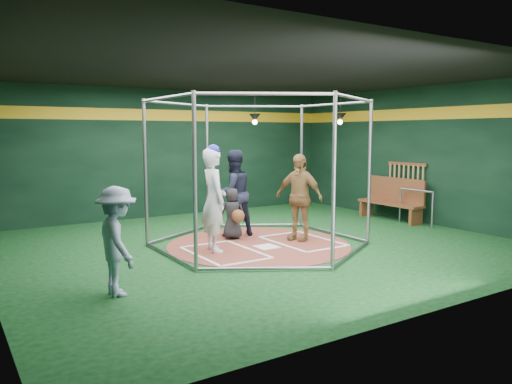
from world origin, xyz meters
TOP-DOWN VIEW (x-y plane):
  - room_shell at (0.00, 0.01)m, footprint 10.10×9.10m
  - clay_disc at (0.00, 0.00)m, footprint 3.80×3.80m
  - home_plate at (0.00, -0.30)m, footprint 0.43×0.43m
  - batter_box_left at (-0.95, -0.25)m, footprint 1.17×1.77m
  - batter_box_right at (0.95, -0.25)m, footprint 1.17×1.77m
  - batting_cage at (-0.00, -0.00)m, footprint 4.05×4.67m
  - bat_rack at (4.93, 0.40)m, footprint 0.07×1.25m
  - pendant_lamp_near at (2.20, 3.60)m, footprint 0.34×0.34m
  - pendant_lamp_far at (4.00, 2.00)m, footprint 0.34×0.34m
  - batter_figure at (-1.05, -0.01)m, footprint 0.61×0.81m
  - visitor_leopard at (0.98, -0.07)m, footprint 0.87×1.18m
  - catcher_figure at (-0.18, 0.76)m, footprint 0.64×0.66m
  - umpire at (-0.01, 1.03)m, footprint 0.95×0.74m
  - bystander_blue at (-3.44, -1.61)m, footprint 0.60×1.03m
  - dugout_bench at (4.64, 0.59)m, footprint 0.45×1.94m
  - steel_railing at (4.55, -0.26)m, footprint 0.05×1.06m

SIDE VIEW (x-z plane):
  - clay_disc at x=0.00m, z-range 0.00..0.01m
  - batter_box_left at x=-0.95m, z-range 0.01..0.02m
  - batter_box_right at x=0.95m, z-range 0.01..0.02m
  - home_plate at x=0.00m, z-range 0.01..0.02m
  - catcher_figure at x=-0.18m, z-range 0.01..1.14m
  - dugout_bench at x=4.64m, z-range 0.01..1.15m
  - steel_railing at x=4.55m, z-range 0.15..1.06m
  - bystander_blue at x=-3.44m, z-range 0.00..1.58m
  - visitor_leopard at x=0.98m, z-range 0.01..1.88m
  - umpire at x=-0.01m, z-range 0.01..1.95m
  - batter_figure at x=-1.05m, z-range 0.00..2.09m
  - bat_rack at x=4.93m, z-range 0.56..1.54m
  - batting_cage at x=0.00m, z-range 0.00..3.00m
  - room_shell at x=0.00m, z-range -0.01..3.52m
  - pendant_lamp_near at x=2.20m, z-range 2.29..3.19m
  - pendant_lamp_far at x=4.00m, z-range 2.29..3.19m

